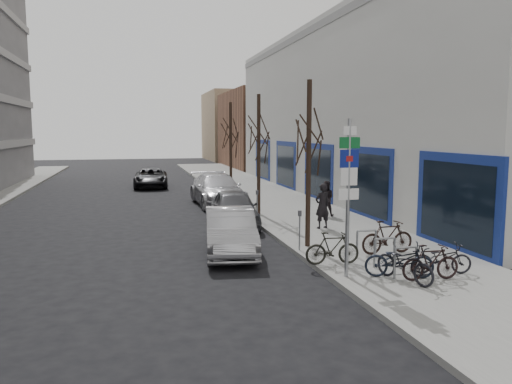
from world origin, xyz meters
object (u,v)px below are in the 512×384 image
meter_front (300,226)px  parked_car_front (230,231)px  bike_rack (384,249)px  meter_back (232,188)px  highway_sign_pole (348,188)px  tree_far (231,127)px  tree_near (309,124)px  meter_mid (257,202)px  parked_car_back (217,190)px  pedestrian_near (322,206)px  bike_near_left (405,260)px  bike_far_curb (442,256)px  tree_mid (259,126)px  bike_far_inner (387,237)px  parked_car_mid (234,208)px  lane_car (151,178)px  bike_mid_curb (399,257)px  bike_near_right (431,262)px  bike_mid_inner (332,248)px  pedestrian_far (326,198)px

meter_front → parked_car_front: 2.21m
bike_rack → meter_back: 13.50m
highway_sign_pole → tree_far: size_ratio=0.76×
tree_near → meter_mid: size_ratio=4.33×
parked_car_back → pedestrian_near: pedestrian_near is taller
tree_far → bike_near_left: 17.61m
highway_sign_pole → meter_back: size_ratio=3.31×
bike_far_curb → tree_mid: bearing=26.4°
bike_far_inner → parked_car_mid: bearing=26.2°
lane_car → pedestrian_near: (5.84, -17.23, 0.36)m
tree_far → bike_far_inner: bearing=-82.2°
bike_mid_curb → bike_rack: bearing=12.9°
bike_far_curb → pedestrian_near: pedestrian_near is taller
bike_mid_curb → tree_far: bearing=23.9°
bike_near_right → bike_mid_inner: size_ratio=0.99×
tree_far → parked_car_back: size_ratio=0.98×
highway_sign_pole → pedestrian_near: size_ratio=2.40×
bike_rack → meter_front: (-1.65, 2.40, 0.26)m
meter_front → bike_mid_curb: bearing=-66.0°
tree_near → parked_car_back: size_ratio=0.98×
highway_sign_pole → tree_near: tree_near is taller
bike_near_right → parked_car_mid: parked_car_mid is taller
pedestrian_near → bike_far_inner: bearing=80.2°
bike_near_right → bike_far_curb: bike_far_curb is taller
tree_mid → bike_far_inner: (2.01, -8.09, -3.42)m
bike_mid_curb → parked_car_mid: (-2.56, 8.67, 0.06)m
parked_car_front → parked_car_mid: 4.68m
meter_mid → bike_near_right: 9.57m
tree_mid → parked_car_back: tree_mid is taller
bike_near_right → bike_far_curb: size_ratio=1.00×
bike_far_inner → parked_car_front: bearing=66.0°
bike_mid_curb → parked_car_front: bearing=61.5°
bike_near_right → pedestrian_far: pedestrian_far is taller
parked_car_front → bike_far_curb: bearing=-32.2°
tree_near → meter_mid: 5.95m
tree_near → parked_car_mid: tree_near is taller
bike_mid_inner → lane_car: 22.61m
bike_near_left → bike_mid_curb: 0.33m
bike_far_curb → parked_car_mid: parked_car_mid is taller
meter_front → bike_near_right: meter_front is taller
bike_far_inner → parked_car_front: size_ratio=0.40×
tree_mid → tree_far: size_ratio=1.00×
bike_near_left → bike_mid_inner: (-1.14, 1.92, -0.06)m
meter_back → pedestrian_near: (2.00, -7.83, 0.11)m
tree_near → bike_far_inner: tree_near is taller
parked_car_mid → bike_far_inner: bearing=-56.2°
bike_mid_inner → bike_far_inner: (2.11, 0.74, 0.05)m
meter_back → bike_far_curb: (2.79, -14.38, -0.29)m
bike_rack → bike_mid_curb: bike_mid_curb is taller
tree_near → pedestrian_far: size_ratio=3.51×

